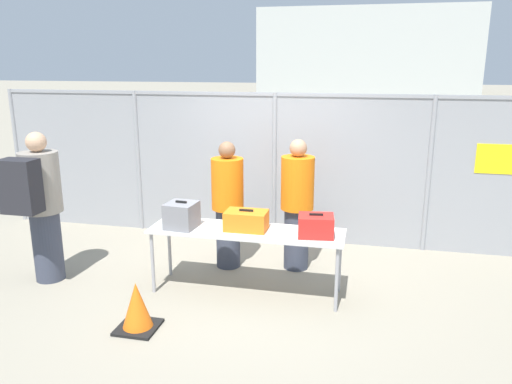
{
  "coord_description": "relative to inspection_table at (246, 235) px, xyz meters",
  "views": [
    {
      "loc": [
        1.33,
        -5.39,
        2.6
      ],
      "look_at": [
        0.01,
        0.41,
        1.05
      ],
      "focal_mm": 35.0,
      "sensor_mm": 36.0,
      "label": 1
    }
  ],
  "objects": [
    {
      "name": "fence_section",
      "position": [
        -0.01,
        1.87,
        0.44
      ],
      "size": [
        8.73,
        0.07,
        2.19
      ],
      "color": "gray",
      "rests_on": "ground_plane"
    },
    {
      "name": "traffic_cone",
      "position": [
        -0.86,
        -1.06,
        -0.47
      ],
      "size": [
        0.4,
        0.4,
        0.5
      ],
      "color": "black",
      "rests_on": "ground_plane"
    },
    {
      "name": "suitcase_orange",
      "position": [
        -0.0,
        0.02,
        0.17
      ],
      "size": [
        0.47,
        0.32,
        0.24
      ],
      "color": "orange",
      "rests_on": "inspection_table"
    },
    {
      "name": "distant_hangar",
      "position": [
        0.76,
        39.97,
        2.59
      ],
      "size": [
        16.29,
        13.74,
        6.58
      ],
      "color": "#B2B7B2",
      "rests_on": "ground_plane"
    },
    {
      "name": "inspection_table",
      "position": [
        0.0,
        0.0,
        0.0
      ],
      "size": [
        2.22,
        0.62,
        0.76
      ],
      "color": "silver",
      "rests_on": "ground_plane"
    },
    {
      "name": "traveler_hooded",
      "position": [
        -2.45,
        -0.26,
        0.3
      ],
      "size": [
        0.45,
        0.7,
        1.83
      ],
      "rotation": [
        0.0,
        0.0,
        0.34
      ],
      "color": "#383D4C",
      "rests_on": "ground_plane"
    },
    {
      "name": "suitcase_grey",
      "position": [
        -0.74,
        -0.08,
        0.21
      ],
      "size": [
        0.36,
        0.36,
        0.32
      ],
      "color": "slate",
      "rests_on": "inspection_table"
    },
    {
      "name": "security_worker_near",
      "position": [
        -0.41,
        0.69,
        0.15
      ],
      "size": [
        0.41,
        0.41,
        1.65
      ],
      "rotation": [
        0.0,
        0.0,
        2.82
      ],
      "color": "#383D4C",
      "rests_on": "ground_plane"
    },
    {
      "name": "security_worker_far",
      "position": [
        0.46,
        0.83,
        0.17
      ],
      "size": [
        0.42,
        0.42,
        1.69
      ],
      "rotation": [
        0.0,
        0.0,
        3.02
      ],
      "color": "#383D4C",
      "rests_on": "ground_plane"
    },
    {
      "name": "suitcase_red",
      "position": [
        0.79,
        -0.02,
        0.17
      ],
      "size": [
        0.41,
        0.35,
        0.26
      ],
      "color": "red",
      "rests_on": "inspection_table"
    },
    {
      "name": "ground_plane",
      "position": [
        -0.03,
        0.19,
        -0.7
      ],
      "size": [
        120.0,
        120.0,
        0.0
      ],
      "primitive_type": "plane",
      "color": "gray"
    },
    {
      "name": "utility_trailer",
      "position": [
        1.03,
        4.21,
        -0.3
      ],
      "size": [
        3.3,
        2.4,
        0.67
      ],
      "color": "#B2B2B7",
      "rests_on": "ground_plane"
    }
  ]
}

